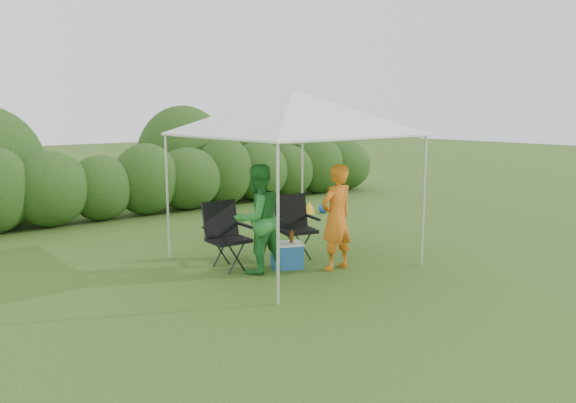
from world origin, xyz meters
TOP-DOWN VIEW (x-y plane):
  - ground at (0.00, 0.00)m, footprint 70.00×70.00m
  - hedge at (0.11, 6.00)m, footprint 15.06×1.53m
  - canopy at (0.00, 0.50)m, footprint 3.10×3.10m
  - chair_right at (0.26, 0.77)m, footprint 0.77×0.73m
  - chair_left at (-1.08, 0.89)m, footprint 0.70×0.64m
  - man at (0.24, -0.28)m, footprint 0.62×0.42m
  - woman at (-0.81, 0.37)m, footprint 0.84×0.66m
  - cooler at (-0.32, 0.26)m, footprint 0.59×0.52m
  - bottle at (-0.26, 0.22)m, footprint 0.06×0.06m
  - lawn_toy at (3.22, 3.58)m, footprint 0.58×0.48m

SIDE VIEW (x-z plane):
  - ground at x=0.00m, z-range 0.00..0.00m
  - lawn_toy at x=3.22m, z-range -0.01..0.28m
  - cooler at x=-0.32m, z-range 0.00..0.41m
  - bottle at x=-0.26m, z-range 0.41..0.64m
  - chair_right at x=0.26m, z-range 0.07..1.13m
  - chair_left at x=-1.08m, z-range 0.07..1.14m
  - hedge at x=0.11m, z-range -0.08..1.72m
  - man at x=0.24m, z-range 0.00..1.68m
  - woman at x=-0.81m, z-range 0.00..1.70m
  - canopy at x=0.00m, z-range 1.05..3.88m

